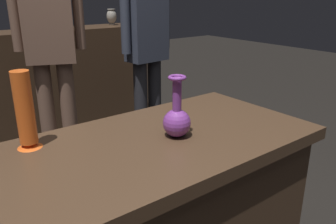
{
  "coord_description": "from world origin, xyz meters",
  "views": [
    {
      "loc": [
        -0.68,
        -0.95,
        1.32
      ],
      "look_at": [
        0.03,
        -0.01,
        0.9
      ],
      "focal_mm": 36.71,
      "sensor_mm": 36.0,
      "label": 1
    }
  ],
  "objects_px": {
    "shelf_vase_far_right": "(112,16)",
    "shelf_vase_right": "(61,21)",
    "vase_centerpiece": "(177,118)",
    "visitor_center_back": "(50,37)",
    "visitor_near_right": "(147,41)",
    "vase_tall_behind": "(25,113)"
  },
  "relations": [
    {
      "from": "shelf_vase_far_right",
      "to": "shelf_vase_right",
      "type": "xyz_separation_m",
      "value": [
        -0.52,
        0.01,
        -0.02
      ]
    },
    {
      "from": "vase_centerpiece",
      "to": "visitor_center_back",
      "type": "height_order",
      "value": "visitor_center_back"
    },
    {
      "from": "visitor_near_right",
      "to": "visitor_center_back",
      "type": "xyz_separation_m",
      "value": [
        -0.74,
        0.07,
        0.08
      ]
    },
    {
      "from": "vase_centerpiece",
      "to": "shelf_vase_far_right",
      "type": "xyz_separation_m",
      "value": [
        0.98,
        2.26,
        0.2
      ]
    },
    {
      "from": "vase_centerpiece",
      "to": "shelf_vase_right",
      "type": "xyz_separation_m",
      "value": [
        0.46,
        2.27,
        0.19
      ]
    },
    {
      "from": "visitor_near_right",
      "to": "visitor_center_back",
      "type": "bearing_deg",
      "value": -10.72
    },
    {
      "from": "shelf_vase_far_right",
      "to": "shelf_vase_right",
      "type": "relative_size",
      "value": 1.26
    },
    {
      "from": "shelf_vase_far_right",
      "to": "visitor_center_back",
      "type": "distance_m",
      "value": 1.26
    },
    {
      "from": "vase_centerpiece",
      "to": "visitor_center_back",
      "type": "bearing_deg",
      "value": 88.33
    },
    {
      "from": "vase_tall_behind",
      "to": "shelf_vase_far_right",
      "type": "relative_size",
      "value": 1.72
    },
    {
      "from": "vase_tall_behind",
      "to": "shelf_vase_far_right",
      "type": "bearing_deg",
      "value": 54.51
    },
    {
      "from": "vase_tall_behind",
      "to": "shelf_vase_right",
      "type": "distance_m",
      "value": 2.24
    },
    {
      "from": "shelf_vase_far_right",
      "to": "shelf_vase_right",
      "type": "distance_m",
      "value": 0.52
    },
    {
      "from": "vase_centerpiece",
      "to": "visitor_near_right",
      "type": "xyz_separation_m",
      "value": [
        0.78,
        1.35,
        0.07
      ]
    },
    {
      "from": "vase_tall_behind",
      "to": "vase_centerpiece",
      "type": "bearing_deg",
      "value": -26.72
    },
    {
      "from": "shelf_vase_right",
      "to": "visitor_center_back",
      "type": "distance_m",
      "value": 0.95
    },
    {
      "from": "shelf_vase_right",
      "to": "vase_tall_behind",
      "type": "bearing_deg",
      "value": -114.46
    },
    {
      "from": "vase_centerpiece",
      "to": "shelf_vase_far_right",
      "type": "bearing_deg",
      "value": 66.68
    },
    {
      "from": "shelf_vase_far_right",
      "to": "visitor_center_back",
      "type": "relative_size",
      "value": 0.09
    },
    {
      "from": "vase_tall_behind",
      "to": "shelf_vase_right",
      "type": "height_order",
      "value": "shelf_vase_right"
    },
    {
      "from": "vase_tall_behind",
      "to": "visitor_center_back",
      "type": "height_order",
      "value": "visitor_center_back"
    },
    {
      "from": "vase_centerpiece",
      "to": "shelf_vase_far_right",
      "type": "distance_m",
      "value": 2.47
    }
  ]
}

